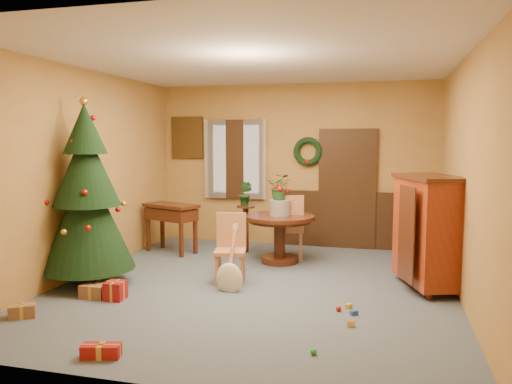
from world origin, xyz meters
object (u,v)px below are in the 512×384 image
(sideboard, at_px, (429,229))
(dining_table, at_px, (280,230))
(chair_near, at_px, (231,245))
(christmas_tree, at_px, (87,197))
(writing_desk, at_px, (171,216))

(sideboard, bearing_deg, dining_table, 157.89)
(dining_table, distance_m, sideboard, 2.30)
(chair_near, relative_size, sideboard, 0.63)
(chair_near, bearing_deg, dining_table, 70.97)
(chair_near, height_order, christmas_tree, christmas_tree)
(dining_table, xyz_separation_m, chair_near, (-0.42, -1.20, -0.02))
(dining_table, height_order, writing_desk, writing_desk)
(christmas_tree, bearing_deg, writing_desk, 82.87)
(writing_desk, distance_m, sideboard, 4.19)
(christmas_tree, height_order, writing_desk, christmas_tree)
(dining_table, xyz_separation_m, writing_desk, (-1.93, 0.22, 0.10))
(chair_near, height_order, writing_desk, chair_near)
(dining_table, xyz_separation_m, sideboard, (2.12, -0.86, 0.26))
(chair_near, relative_size, writing_desk, 0.89)
(christmas_tree, xyz_separation_m, sideboard, (4.30, 0.95, -0.38))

